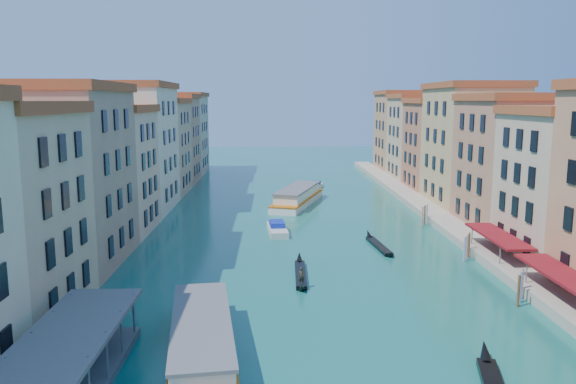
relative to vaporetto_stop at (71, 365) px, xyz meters
name	(u,v)px	position (x,y,z in m)	size (l,w,h in m)	color
left_bank_palazzos	(123,155)	(-10.00, 52.68, 8.27)	(12.80, 128.40, 21.00)	beige
right_bank_palazzos	(484,154)	(46.00, 53.00, 8.31)	(12.80, 128.40, 21.00)	brown
quay	(431,212)	(38.00, 53.00, -0.94)	(4.00, 140.00, 1.00)	#A79C86
restaurant_awnings	(573,281)	(38.19, 11.00, 1.55)	(3.20, 44.55, 3.12)	maroon
vaporetto_stop	(71,365)	(0.00, 0.00, 0.00)	(5.40, 16.40, 3.65)	slate
mooring_poles_right	(507,279)	(35.10, 16.80, -0.14)	(1.44, 54.24, 3.20)	#51311C
mooring_poles_left	(31,368)	(-2.50, 0.00, -0.14)	(0.24, 8.24, 3.20)	#51311C
vaporetto_near	(202,340)	(7.81, 3.83, -0.16)	(6.83, 19.58, 2.85)	silver
vaporetto_far	(298,197)	(17.27, 63.11, -0.07)	(10.37, 20.87, 3.03)	white
gondola_fore	(301,273)	(15.73, 22.19, -1.05)	(1.30, 11.65, 2.32)	black
gondola_far	(378,245)	(26.01, 33.69, -1.12)	(2.00, 11.12, 1.57)	black
motorboat_mid	(277,229)	(13.50, 41.69, -0.84)	(3.02, 7.63, 1.54)	silver
motorboat_far	(314,186)	(21.52, 80.71, -0.88)	(4.44, 7.32, 1.45)	silver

